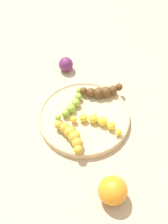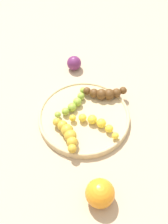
{
  "view_description": "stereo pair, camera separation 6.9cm",
  "coord_description": "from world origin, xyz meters",
  "px_view_note": "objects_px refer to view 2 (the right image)",
  "views": [
    {
      "loc": [
        -0.5,
        -0.21,
        0.73
      ],
      "look_at": [
        0.0,
        0.0,
        0.04
      ],
      "focal_mm": 46.0,
      "sensor_mm": 36.0,
      "label": 1
    },
    {
      "loc": [
        -0.46,
        -0.27,
        0.73
      ],
      "look_at": [
        0.0,
        0.0,
        0.04
      ],
      "focal_mm": 46.0,
      "sensor_mm": 36.0,
      "label": 2
    }
  ],
  "objects_px": {
    "fruit_bowl": "(84,117)",
    "plum_purple": "(74,63)",
    "banana_yellow": "(96,123)",
    "banana_green": "(74,104)",
    "orange_fruit": "(100,193)",
    "banana_spotted": "(68,134)",
    "banana_overripe": "(105,93)"
  },
  "relations": [
    {
      "from": "banana_yellow",
      "to": "banana_overripe",
      "type": "relative_size",
      "value": 1.28
    },
    {
      "from": "plum_purple",
      "to": "banana_overripe",
      "type": "bearing_deg",
      "value": -115.37
    },
    {
      "from": "banana_spotted",
      "to": "orange_fruit",
      "type": "distance_m",
      "value": 0.2
    },
    {
      "from": "fruit_bowl",
      "to": "orange_fruit",
      "type": "bearing_deg",
      "value": -140.56
    },
    {
      "from": "banana_overripe",
      "to": "plum_purple",
      "type": "relative_size",
      "value": 2.42
    },
    {
      "from": "banana_spotted",
      "to": "orange_fruit",
      "type": "bearing_deg",
      "value": -91.5
    },
    {
      "from": "banana_overripe",
      "to": "orange_fruit",
      "type": "height_order",
      "value": "orange_fruit"
    },
    {
      "from": "banana_overripe",
      "to": "plum_purple",
      "type": "height_order",
      "value": "banana_overripe"
    },
    {
      "from": "fruit_bowl",
      "to": "banana_green",
      "type": "xyz_separation_m",
      "value": [
        0.01,
        0.05,
        0.02
      ]
    },
    {
      "from": "banana_yellow",
      "to": "banana_overripe",
      "type": "height_order",
      "value": "banana_overripe"
    },
    {
      "from": "banana_yellow",
      "to": "banana_green",
      "type": "bearing_deg",
      "value": 69.62
    },
    {
      "from": "banana_yellow",
      "to": "banana_spotted",
      "type": "bearing_deg",
      "value": 143.36
    },
    {
      "from": "banana_green",
      "to": "orange_fruit",
      "type": "height_order",
      "value": "orange_fruit"
    },
    {
      "from": "fruit_bowl",
      "to": "plum_purple",
      "type": "relative_size",
      "value": 5.53
    },
    {
      "from": "banana_green",
      "to": "orange_fruit",
      "type": "xyz_separation_m",
      "value": [
        -0.22,
        -0.21,
        0.0
      ]
    },
    {
      "from": "banana_green",
      "to": "banana_spotted",
      "type": "relative_size",
      "value": 1.29
    },
    {
      "from": "banana_spotted",
      "to": "banana_overripe",
      "type": "relative_size",
      "value": 0.9
    },
    {
      "from": "fruit_bowl",
      "to": "banana_green",
      "type": "bearing_deg",
      "value": 72.56
    },
    {
      "from": "banana_green",
      "to": "plum_purple",
      "type": "relative_size",
      "value": 2.81
    },
    {
      "from": "plum_purple",
      "to": "orange_fruit",
      "type": "distance_m",
      "value": 0.5
    },
    {
      "from": "banana_green",
      "to": "banana_overripe",
      "type": "bearing_deg",
      "value": 59.38
    },
    {
      "from": "fruit_bowl",
      "to": "orange_fruit",
      "type": "height_order",
      "value": "orange_fruit"
    },
    {
      "from": "fruit_bowl",
      "to": "banana_yellow",
      "type": "bearing_deg",
      "value": -105.96
    },
    {
      "from": "banana_green",
      "to": "banana_overripe",
      "type": "height_order",
      "value": "banana_overripe"
    },
    {
      "from": "banana_spotted",
      "to": "banana_yellow",
      "type": "distance_m",
      "value": 0.09
    },
    {
      "from": "fruit_bowl",
      "to": "banana_green",
      "type": "height_order",
      "value": "banana_green"
    },
    {
      "from": "banana_spotted",
      "to": "plum_purple",
      "type": "distance_m",
      "value": 0.31
    },
    {
      "from": "fruit_bowl",
      "to": "plum_purple",
      "type": "bearing_deg",
      "value": 39.36
    },
    {
      "from": "banana_overripe",
      "to": "plum_purple",
      "type": "distance_m",
      "value": 0.19
    },
    {
      "from": "fruit_bowl",
      "to": "banana_green",
      "type": "distance_m",
      "value": 0.05
    },
    {
      "from": "fruit_bowl",
      "to": "plum_purple",
      "type": "xyz_separation_m",
      "value": [
        0.18,
        0.15,
        0.01
      ]
    },
    {
      "from": "fruit_bowl",
      "to": "banana_yellow",
      "type": "relative_size",
      "value": 1.78
    }
  ]
}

